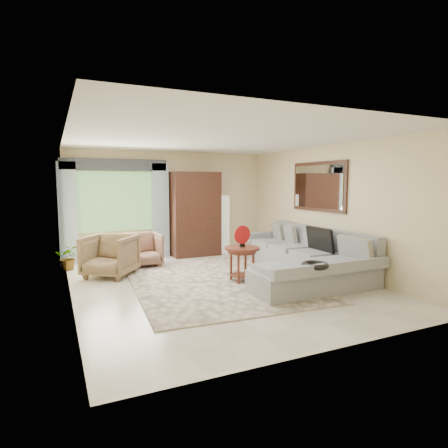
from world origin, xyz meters
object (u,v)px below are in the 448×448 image
armoire (195,214)px  floor_lamp (223,224)px  coffee_table (242,264)px  potted_plant (69,257)px  sectional_sofa (306,262)px  armchair_right (142,250)px  armchair_left (110,256)px  tv_screen (320,240)px

armoire → floor_lamp: armoire is taller
coffee_table → armoire: size_ratio=0.31×
floor_lamp → coffee_table: bearing=-107.9°
coffee_table → potted_plant: coffee_table is taller
sectional_sofa → coffee_table: sectional_sofa is taller
armchair_right → armoire: armoire is taller
potted_plant → coffee_table: bearing=-39.5°
armchair_left → armoire: 2.71m
tv_screen → potted_plant: (-4.49, 2.60, -0.45)m
sectional_sofa → coffee_table: 1.35m
tv_screen → armchair_right: tv_screen is taller
sectional_sofa → armchair_right: size_ratio=4.33×
armchair_right → potted_plant: (-1.49, 0.28, -0.10)m
floor_lamp → armchair_right: bearing=-162.6°
armoire → coffee_table: bearing=-92.3°
potted_plant → sectional_sofa: bearing=-30.8°
potted_plant → floor_lamp: size_ratio=0.35×
coffee_table → armchair_left: bearing=146.3°
sectional_sofa → armoire: 3.24m
armchair_left → armoire: size_ratio=0.43×
tv_screen → sectional_sofa: bearing=163.7°
armchair_right → armoire: (1.50, 0.66, 0.69)m
coffee_table → potted_plant: 3.74m
sectional_sofa → armchair_right: bearing=140.7°
coffee_table → armchair_left: 2.60m
armchair_left → potted_plant: armchair_left is taller
potted_plant → floor_lamp: (3.79, 0.44, 0.48)m
tv_screen → coffee_table: (-1.61, 0.22, -0.38)m
tv_screen → armoire: (-1.50, 2.98, 0.33)m
tv_screen → armchair_left: size_ratio=0.82×
sectional_sofa → tv_screen: bearing=-16.3°
armchair_left → potted_plant: bearing=163.9°
floor_lamp → armchair_left: bearing=-155.9°
armoire → floor_lamp: size_ratio=1.40×
armchair_left → armchair_right: bearing=76.6°
tv_screen → armchair_left: bearing=156.2°
armchair_right → floor_lamp: floor_lamp is taller
sectional_sofa → floor_lamp: bearing=98.3°
floor_lamp → tv_screen: bearing=-77.0°
sectional_sofa → armchair_left: size_ratio=3.84×
coffee_table → floor_lamp: floor_lamp is taller
coffee_table → armoire: armoire is taller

